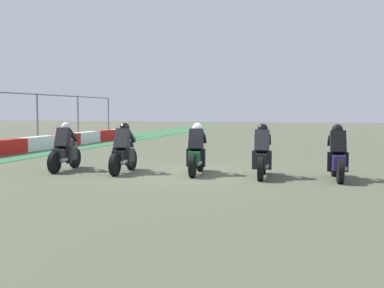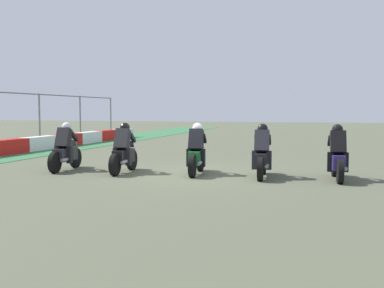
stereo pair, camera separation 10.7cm
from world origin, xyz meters
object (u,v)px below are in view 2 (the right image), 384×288
(rider_lane_c, at_px, (197,153))
(rider_lane_a, at_px, (337,157))
(rider_lane_b, at_px, (262,155))
(rider_lane_d, at_px, (124,152))
(rider_lane_e, at_px, (65,150))

(rider_lane_c, bearing_deg, rider_lane_a, -96.16)
(rider_lane_a, relative_size, rider_lane_b, 1.00)
(rider_lane_d, bearing_deg, rider_lane_b, -90.60)
(rider_lane_a, distance_m, rider_lane_e, 8.17)
(rider_lane_c, height_order, rider_lane_d, same)
(rider_lane_d, bearing_deg, rider_lane_a, -90.64)
(rider_lane_c, bearing_deg, rider_lane_b, -99.26)
(rider_lane_b, xyz_separation_m, rider_lane_d, (-0.15, 4.14, 0.00))
(rider_lane_b, bearing_deg, rider_lane_e, 87.23)
(rider_lane_b, height_order, rider_lane_d, same)
(rider_lane_d, xyz_separation_m, rider_lane_e, (0.05, 2.01, 0.00))
(rider_lane_d, distance_m, rider_lane_e, 2.01)
(rider_lane_b, height_order, rider_lane_c, same)
(rider_lane_b, bearing_deg, rider_lane_a, -91.71)
(rider_lane_b, distance_m, rider_lane_d, 4.14)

